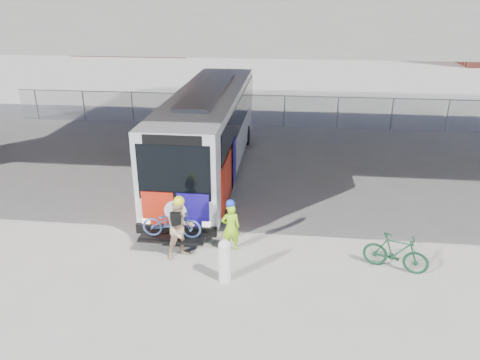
# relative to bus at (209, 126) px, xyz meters

# --- Properties ---
(ground) EXTENTS (160.00, 160.00, 0.00)m
(ground) POSITION_rel_bus_xyz_m (2.00, -4.25, -2.11)
(ground) COLOR #9E9991
(ground) RESTS_ON ground
(bus) EXTENTS (2.67, 12.90, 3.69)m
(bus) POSITION_rel_bus_xyz_m (0.00, 0.00, 0.00)
(bus) COLOR silver
(bus) RESTS_ON ground
(overpass) EXTENTS (40.00, 16.00, 7.95)m
(overpass) POSITION_rel_bus_xyz_m (2.00, -0.25, 4.44)
(overpass) COLOR #605E59
(overpass) RESTS_ON ground
(chainlink_fence) EXTENTS (30.00, 0.06, 30.00)m
(chainlink_fence) POSITION_rel_bus_xyz_m (2.00, 7.75, -0.68)
(chainlink_fence) COLOR gray
(chainlink_fence) RESTS_ON ground
(brick_buildings) EXTENTS (54.00, 22.00, 12.00)m
(brick_buildings) POSITION_rel_bus_xyz_m (3.23, 43.97, 3.31)
(brick_buildings) COLOR brown
(brick_buildings) RESTS_ON ground
(bollard) EXTENTS (0.33, 0.33, 1.27)m
(bollard) POSITION_rel_bus_xyz_m (1.79, -7.97, -1.43)
(bollard) COLOR silver
(bollard) RESTS_ON ground
(cyclist_hivis) EXTENTS (0.64, 0.51, 1.69)m
(cyclist_hivis) POSITION_rel_bus_xyz_m (1.74, -6.32, -1.30)
(cyclist_hivis) COLOR #9FEA18
(cyclist_hivis) RESTS_ON ground
(cyclist_tan) EXTENTS (1.11, 1.06, 1.98)m
(cyclist_tan) POSITION_rel_bus_xyz_m (0.34, -6.88, -1.18)
(cyclist_tan) COLOR tan
(cyclist_tan) RESTS_ON ground
(bike_parked) EXTENTS (1.88, 1.08, 1.09)m
(bike_parked) POSITION_rel_bus_xyz_m (6.50, -6.86, -1.56)
(bike_parked) COLOR #164429
(bike_parked) RESTS_ON ground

